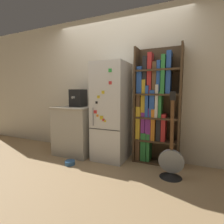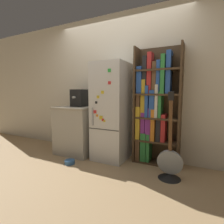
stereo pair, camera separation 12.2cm
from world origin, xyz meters
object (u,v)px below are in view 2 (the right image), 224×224
Objects in this scene: refrigerator at (111,112)px; guitar at (170,167)px; espresso_machine at (79,98)px; pet_bowl at (70,162)px; bookshelf at (154,107)px.

refrigerator is 1.28m from guitar.
espresso_machine is 1.94× the size of pet_bowl.
espresso_machine reaches higher than pet_bowl.
pet_bowl is at bearing -132.31° from refrigerator.
espresso_machine is at bearing 179.09° from refrigerator.
bookshelf is (0.70, 0.15, 0.10)m from refrigerator.
pet_bowl is at bearing -171.42° from guitar.
refrigerator is at bearing -167.64° from bookshelf.
bookshelf reaches higher than pet_bowl.
bookshelf is at bearing 5.81° from espresso_machine.
espresso_machine is at bearing -174.19° from bookshelf.
pet_bowl is (-1.20, -0.70, -0.90)m from bookshelf.
guitar is (0.35, -0.46, -0.77)m from bookshelf.
bookshelf reaches higher than guitar.
bookshelf is 1.65m from pet_bowl.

